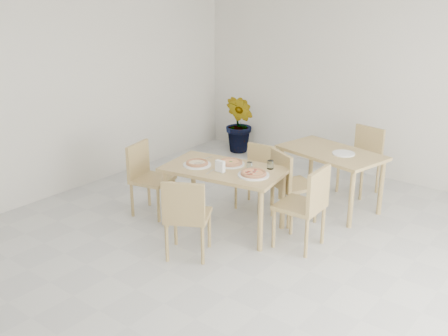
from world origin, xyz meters
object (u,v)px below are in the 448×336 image
Objects in this scene: plate_margherita at (231,164)px; plate_empty at (344,153)px; tumbler_a at (270,165)px; chair_back_s at (289,181)px; pizza_mushroom at (197,163)px; second_table at (331,159)px; tumbler_b at (250,166)px; plate_mushroom at (197,165)px; napkin_holder at (220,167)px; chair_east at (307,202)px; pizza_pepperoni at (254,173)px; plate_pepperoni at (253,175)px; pizza_margherita at (231,162)px; potted_plant at (240,124)px; chair_back_n at (363,155)px; chair_north at (257,172)px; chair_south at (186,213)px; main_table at (224,176)px; chair_west at (147,173)px.

plate_margherita and plate_empty have the same top height.
chair_back_s is (0.05, 0.33, -0.28)m from tumbler_a.
chair_back_s reaches higher than tumbler_a.
second_table is at bearing 56.82° from pizza_mushroom.
tumbler_b is (0.27, 0.01, 0.03)m from plate_margherita.
napkin_holder is at bearing -3.27° from plate_mushroom.
chair_east reaches higher than tumbler_a.
chair_east is at bearing 15.69° from pizza_pepperoni.
tumbler_b is (0.55, 0.26, 0.03)m from plate_mushroom.
chair_east is at bearing 15.69° from plate_pepperoni.
plate_margherita is 3.32× the size of tumbler_a.
pizza_pepperoni is (0.42, -0.13, 0.00)m from pizza_margherita.
chair_back_n is at bearing -8.59° from potted_plant.
chair_north is 0.99m from pizza_pepperoni.
chair_east is at bearing -161.06° from chair_south.
plate_mushroom is (-0.29, -0.26, 0.00)m from plate_margherita.
chair_back_n is 2.39m from potted_plant.
pizza_mushroom is 1.12m from chair_back_s.
main_table is 0.35m from pizza_mushroom.
chair_east is at bearing -13.81° from tumbler_a.
pizza_margherita is (-0.00, 0.00, 0.02)m from plate_margherita.
pizza_mushroom is (0.00, -0.00, 0.02)m from plate_mushroom.
potted_plant reaches higher than pizza_mushroom.
chair_north reaches higher than second_table.
chair_north is 0.73m from pizza_margherita.
main_table is 0.42m from plate_pepperoni.
second_table is (-0.34, 1.17, 0.11)m from chair_east.
plate_mushroom is at bearing 178.53° from napkin_holder.
tumbler_a is 0.11× the size of chair_back_s.
tumbler_b is at bearing 57.28° from napkin_holder.
main_table is 1.49m from second_table.
chair_north is 5.76× the size of napkin_holder.
plate_mushroom is (-0.44, 0.68, 0.24)m from chair_south.
tumbler_a is (0.28, 1.11, 0.28)m from chair_south.
main_table is 2.24m from chair_back_n.
chair_back_n is 3.26× the size of plate_empty.
chair_back_n is (0.76, 1.97, -0.26)m from pizza_margherita.
napkin_holder is at bearing -117.88° from plate_empty.
tumbler_b is 1.31m from plate_empty.
main_table is at bearing -56.80° from potted_plant.
plate_pepperoni is (0.71, 0.12, 0.00)m from plate_mushroom.
chair_south is (0.15, -0.81, -0.14)m from main_table.
plate_pepperoni is 2.51× the size of napkin_holder.
tumbler_b is (0.34, -0.65, 0.33)m from chair_north.
chair_back_s reaches higher than tumbler_b.
plate_pepperoni is 0.39× the size of chair_back_n.
chair_west is 2.77m from potted_plant.
plate_mushroom is 0.02m from pizza_mushroom.
pizza_pepperoni reaches higher than second_table.
chair_south is at bearing -56.93° from plate_mushroom.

